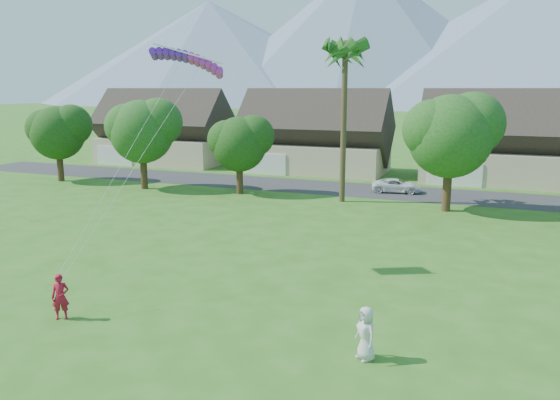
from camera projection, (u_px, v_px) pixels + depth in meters
The scene contains 10 objects.
ground at pixel (161, 382), 16.75m from camera, with size 500.00×500.00×0.00m, color #2D6019.
street at pixel (381, 191), 47.72m from camera, with size 90.00×7.00×0.01m, color #2D2D30.
kite_flyer at pixel (60, 297), 21.16m from camera, with size 0.66×0.43×1.81m, color #AE132A.
watcher at pixel (366, 333), 17.98m from camera, with size 0.90×0.58×1.84m, color beige.
parked_car at pixel (397, 186), 47.11m from camera, with size 1.94×4.20×1.17m, color white.
mountain_ridge at pixel (506, 42), 244.04m from camera, with size 540.00×240.00×70.00m.
houses_row at pixel (404, 143), 55.05m from camera, with size 72.75×8.19×8.86m.
tree_row at pixel (352, 141), 41.61m from camera, with size 62.27×6.67×8.45m.
fan_palm at pixel (345, 48), 41.06m from camera, with size 3.00×3.00×13.80m.
parafoil_kite at pixel (188, 58), 25.68m from camera, with size 3.69×1.61×0.50m.
Camera 1 is at (9.03, -12.86, 8.85)m, focal length 35.00 mm.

